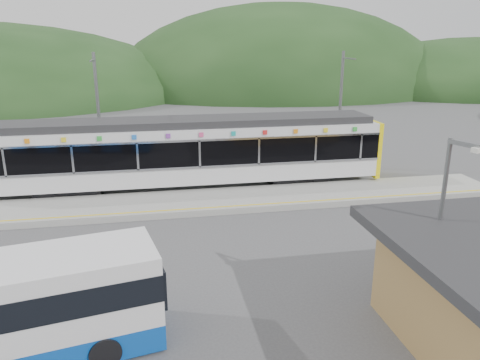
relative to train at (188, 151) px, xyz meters
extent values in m
plane|color=#4C4C4F|center=(2.41, -6.00, -2.06)|extent=(120.00, 120.00, 0.00)
ellipsoid|color=#1E3D19|center=(18.41, 48.00, -2.06)|extent=(52.00, 39.00, 26.00)
ellipsoid|color=#1E3D19|center=(47.41, 42.00, -2.06)|extent=(44.00, 33.00, 16.00)
cube|color=#9E9E99|center=(2.41, -2.70, -1.91)|extent=(26.00, 3.20, 0.30)
cube|color=yellow|center=(2.41, -4.00, -1.76)|extent=(26.00, 0.10, 0.01)
cube|color=black|center=(-6.02, 0.00, -1.76)|extent=(3.20, 2.20, 0.56)
cube|color=black|center=(5.98, 0.00, -1.76)|extent=(3.20, 2.20, 0.56)
cube|color=silver|center=(-0.02, 0.00, -1.02)|extent=(20.00, 2.90, 0.92)
cube|color=black|center=(-0.02, 0.00, 0.16)|extent=(20.00, 2.96, 1.45)
cube|color=silver|center=(-0.02, -1.50, -0.51)|extent=(20.00, 0.05, 0.10)
cube|color=silver|center=(-0.02, -1.50, 0.84)|extent=(20.00, 0.05, 0.10)
cube|color=silver|center=(-0.02, 0.00, 1.11)|extent=(20.00, 2.90, 0.45)
cube|color=#2D2D30|center=(-0.02, 0.00, 1.52)|extent=(19.40, 2.50, 0.36)
cube|color=yellow|center=(10.10, 0.00, -0.16)|extent=(0.24, 2.92, 3.00)
cube|color=silver|center=(-8.52, -1.50, 0.16)|extent=(0.10, 0.05, 1.35)
cube|color=silver|center=(-5.52, -1.50, 0.16)|extent=(0.10, 0.05, 1.35)
cube|color=silver|center=(-2.52, -1.50, 0.16)|extent=(0.10, 0.05, 1.35)
cube|color=silver|center=(0.48, -1.50, 0.16)|extent=(0.10, 0.05, 1.35)
cube|color=silver|center=(3.48, -1.50, 0.16)|extent=(0.10, 0.05, 1.35)
cube|color=silver|center=(6.48, -1.50, 0.16)|extent=(0.10, 0.05, 1.35)
cube|color=silver|center=(8.98, -1.50, 0.16)|extent=(0.10, 0.05, 1.35)
cube|color=orange|center=(-7.42, -1.49, 1.12)|extent=(0.22, 0.04, 0.22)
cube|color=yellow|center=(-5.82, -1.49, 1.12)|extent=(0.22, 0.04, 0.22)
cube|color=green|center=(-4.22, -1.49, 1.12)|extent=(0.22, 0.04, 0.22)
cube|color=blue|center=(-2.62, -1.49, 1.12)|extent=(0.22, 0.04, 0.22)
cube|color=purple|center=(-1.02, -1.49, 1.12)|extent=(0.22, 0.04, 0.22)
cube|color=#E54C8C|center=(0.58, -1.49, 1.12)|extent=(0.22, 0.04, 0.22)
cube|color=#19A5A5|center=(2.18, -1.49, 1.12)|extent=(0.22, 0.04, 0.22)
cube|color=red|center=(3.78, -1.49, 1.12)|extent=(0.22, 0.04, 0.22)
cube|color=orange|center=(5.38, -1.49, 1.12)|extent=(0.22, 0.04, 0.22)
cube|color=yellow|center=(6.98, -1.49, 1.12)|extent=(0.22, 0.04, 0.22)
cube|color=green|center=(8.58, -1.49, 1.12)|extent=(0.22, 0.04, 0.22)
cylinder|color=slate|center=(-4.59, 2.60, 1.44)|extent=(0.18, 0.18, 7.00)
cube|color=slate|center=(-4.59, 1.80, 4.54)|extent=(0.08, 1.80, 0.08)
cylinder|color=slate|center=(9.41, 2.60, 1.44)|extent=(0.18, 0.18, 7.00)
cube|color=slate|center=(9.41, 1.80, 4.54)|extent=(0.08, 1.80, 0.08)
cylinder|color=black|center=(-5.51, -13.25, -1.67)|extent=(1.22, 2.42, 0.79)
cylinder|color=black|center=(-3.36, -12.82, -1.67)|extent=(1.22, 2.42, 0.79)
cylinder|color=slate|center=(5.73, -13.39, 0.55)|extent=(0.12, 0.12, 5.24)
cube|color=slate|center=(5.73, -13.78, 3.09)|extent=(0.40, 0.86, 0.12)
cube|color=silver|center=(5.73, -14.17, 3.02)|extent=(0.39, 0.29, 0.12)
camera|label=1|loc=(-1.74, -23.90, 5.58)|focal=35.00mm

